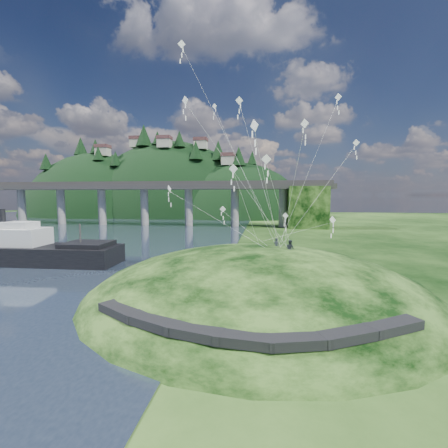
# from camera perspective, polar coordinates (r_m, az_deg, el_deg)

# --- Properties ---
(ground) EXTENTS (320.00, 320.00, 0.00)m
(ground) POSITION_cam_1_polar(r_m,az_deg,el_deg) (30.71, -9.20, -14.11)
(ground) COLOR black
(ground) RESTS_ON ground
(grass_hill) EXTENTS (36.00, 32.00, 13.00)m
(grass_hill) POSITION_cam_1_polar(r_m,az_deg,el_deg) (31.92, 6.43, -16.18)
(grass_hill) COLOR black
(grass_hill) RESTS_ON ground
(footpath) EXTENTS (22.29, 5.84, 0.83)m
(footpath) POSITION_cam_1_polar(r_m,az_deg,el_deg) (19.73, 4.12, -19.03)
(footpath) COLOR black
(footpath) RESTS_ON ground
(bridge) EXTENTS (160.00, 11.00, 15.00)m
(bridge) POSITION_cam_1_polar(r_m,az_deg,el_deg) (103.80, -12.10, 5.07)
(bridge) COLOR #2D2B2B
(bridge) RESTS_ON ground
(far_ridge) EXTENTS (153.00, 70.00, 94.50)m
(far_ridge) POSITION_cam_1_polar(r_m,az_deg,el_deg) (159.62, -11.47, -0.97)
(far_ridge) COLOR black
(far_ridge) RESTS_ON ground
(work_barge) EXTENTS (23.63, 6.96, 8.22)m
(work_barge) POSITION_cam_1_polar(r_m,az_deg,el_deg) (53.03, -31.88, -4.24)
(work_barge) COLOR black
(work_barge) RESTS_ON ground
(wooden_dock) EXTENTS (12.77, 5.59, 0.91)m
(wooden_dock) POSITION_cam_1_polar(r_m,az_deg,el_deg) (35.23, -12.30, -10.90)
(wooden_dock) COLOR #332515
(wooden_dock) RESTS_ON ground
(kite_flyers) EXTENTS (2.22, 2.65, 1.87)m
(kite_flyers) POSITION_cam_1_polar(r_m,az_deg,el_deg) (31.15, 11.84, -2.87)
(kite_flyers) COLOR #262A33
(kite_flyers) RESTS_ON ground
(kite_swarm) EXTENTS (20.81, 17.89, 21.90)m
(kite_swarm) POSITION_cam_1_polar(r_m,az_deg,el_deg) (32.28, 6.06, 14.47)
(kite_swarm) COLOR white
(kite_swarm) RESTS_ON ground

